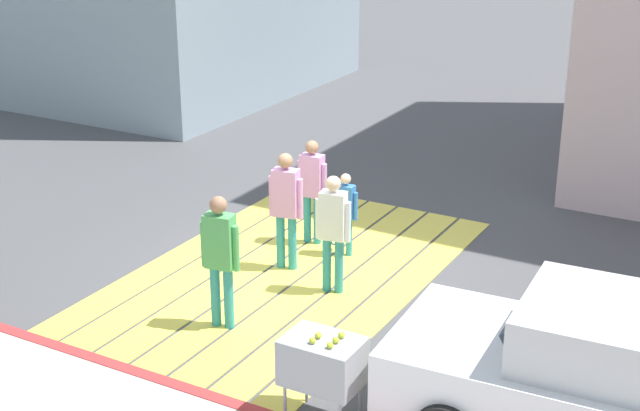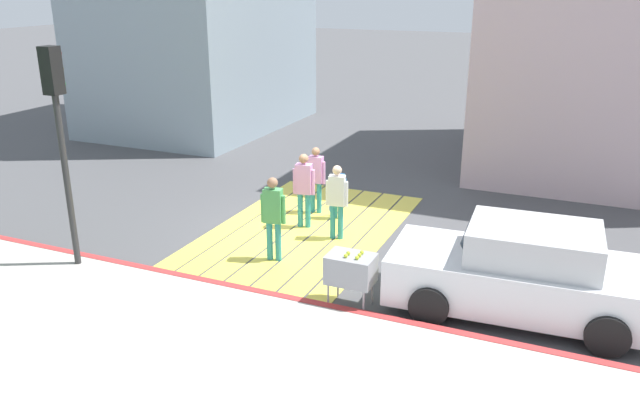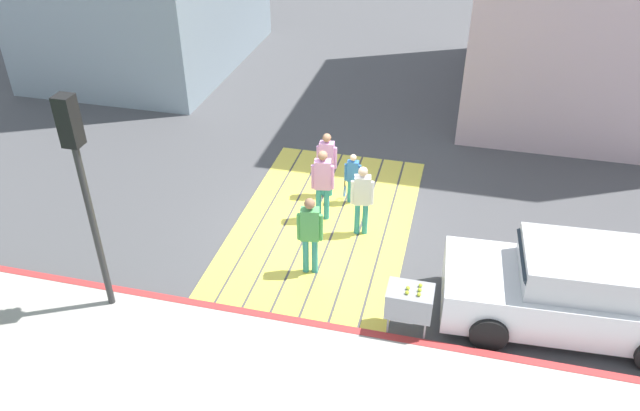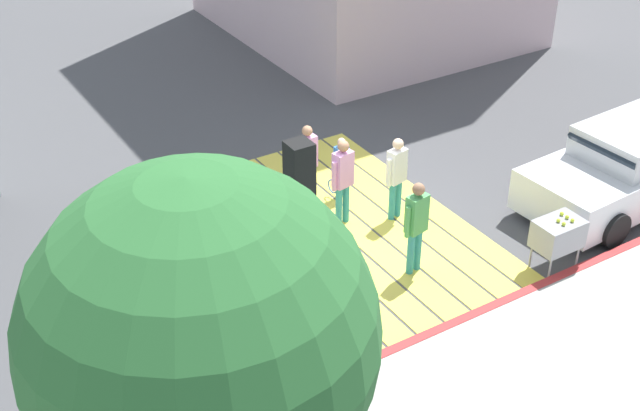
% 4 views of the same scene
% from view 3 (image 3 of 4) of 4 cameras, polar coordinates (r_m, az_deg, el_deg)
% --- Properties ---
extents(ground_plane, '(120.00, 120.00, 0.00)m').
position_cam_3_polar(ground_plane, '(14.05, 0.34, -1.61)').
color(ground_plane, '#4C4C4F').
extents(crosswalk_stripes, '(6.40, 3.80, 0.01)m').
position_cam_3_polar(crosswalk_stripes, '(14.04, 0.34, -1.59)').
color(crosswalk_stripes, '#EAD64C').
rests_on(crosswalk_stripes, ground).
extents(curb_painted, '(0.16, 40.00, 0.13)m').
position_cam_3_polar(curb_painted, '(11.58, -3.52, -10.31)').
color(curb_painted, '#BC3333').
rests_on(curb_painted, ground).
extents(car_parked_near_curb, '(2.17, 4.39, 1.57)m').
position_cam_3_polar(car_parked_near_curb, '(11.96, 21.67, -7.19)').
color(car_parked_near_curb, white).
rests_on(car_parked_near_curb, ground).
extents(traffic_light_corner, '(0.39, 0.28, 4.24)m').
position_cam_3_polar(traffic_light_corner, '(10.84, -20.89, 3.47)').
color(traffic_light_corner, '#2D2D2D').
rests_on(traffic_light_corner, ground).
extents(tennis_ball_cart, '(0.56, 0.80, 1.02)m').
position_cam_3_polar(tennis_ball_cart, '(11.09, 8.11, -8.56)').
color(tennis_ball_cart, '#99999E').
rests_on(tennis_ball_cart, ground).
extents(pedestrian_adult_lead, '(0.23, 0.48, 1.62)m').
position_cam_3_polar(pedestrian_adult_lead, '(14.55, 0.61, 4.11)').
color(pedestrian_adult_lead, teal).
rests_on(pedestrian_adult_lead, ground).
extents(pedestrian_adult_trailing, '(0.28, 0.50, 1.72)m').
position_cam_3_polar(pedestrian_adult_trailing, '(13.66, 0.24, 2.28)').
color(pedestrian_adult_trailing, teal).
rests_on(pedestrian_adult_trailing, ground).
extents(pedestrian_adult_side, '(0.28, 0.50, 1.73)m').
position_cam_3_polar(pedestrian_adult_side, '(12.08, -0.92, -2.29)').
color(pedestrian_adult_side, teal).
rests_on(pedestrian_adult_side, ground).
extents(pedestrian_teen_behind, '(0.27, 0.48, 1.65)m').
position_cam_3_polar(pedestrian_teen_behind, '(13.23, 3.82, 0.87)').
color(pedestrian_teen_behind, teal).
rests_on(pedestrian_teen_behind, ground).
extents(pedestrian_child_with_racket, '(0.28, 0.39, 1.27)m').
position_cam_3_polar(pedestrian_child_with_racket, '(14.41, 2.93, 2.69)').
color(pedestrian_child_with_racket, teal).
rests_on(pedestrian_child_with_racket, ground).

